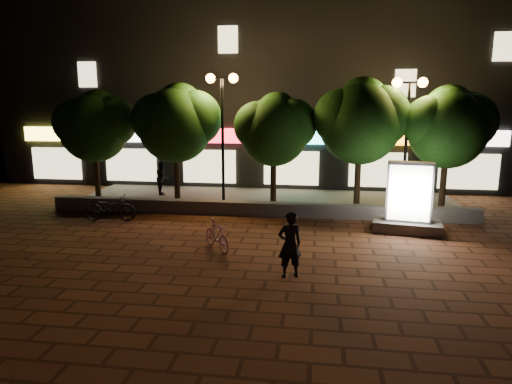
% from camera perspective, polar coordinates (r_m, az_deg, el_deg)
% --- Properties ---
extents(ground, '(80.00, 80.00, 0.00)m').
position_cam_1_polar(ground, '(13.11, -2.43, -7.22)').
color(ground, brown).
rests_on(ground, ground).
extents(retaining_wall, '(16.00, 0.45, 0.50)m').
position_cam_1_polar(retaining_wall, '(16.84, 0.01, -2.13)').
color(retaining_wall, slate).
rests_on(retaining_wall, ground).
extents(sidewalk, '(16.00, 5.00, 0.08)m').
position_cam_1_polar(sidewalk, '(19.31, 1.04, -1.03)').
color(sidewalk, slate).
rests_on(sidewalk, ground).
extents(building_block, '(28.00, 8.12, 11.30)m').
position_cam_1_polar(building_block, '(25.33, 2.90, 13.18)').
color(building_block, black).
rests_on(building_block, ground).
extents(tree_far_left, '(3.36, 2.80, 4.63)m').
position_cam_1_polar(tree_far_left, '(19.96, -19.74, 8.15)').
color(tree_far_left, '#322213').
rests_on(tree_far_left, sidewalk).
extents(tree_left, '(3.60, 3.00, 4.89)m').
position_cam_1_polar(tree_left, '(18.60, -10.05, 8.92)').
color(tree_left, '#322213').
rests_on(tree_left, sidewalk).
extents(tree_mid, '(3.24, 2.70, 4.50)m').
position_cam_1_polar(tree_mid, '(17.79, 2.45, 8.24)').
color(tree_mid, '#322213').
rests_on(tree_mid, sidewalk).
extents(tree_right, '(3.72, 3.10, 5.07)m').
position_cam_1_polar(tree_right, '(17.77, 13.26, 9.08)').
color(tree_right, '#322213').
rests_on(tree_right, sidewalk).
extents(tree_far_right, '(3.48, 2.90, 4.76)m').
position_cam_1_polar(tree_far_right, '(18.34, 23.32, 7.91)').
color(tree_far_right, '#322213').
rests_on(tree_far_right, sidewalk).
extents(street_lamp_left, '(1.26, 0.36, 5.18)m').
position_cam_1_polar(street_lamp_left, '(17.83, -4.31, 10.84)').
color(street_lamp_left, black).
rests_on(street_lamp_left, sidewalk).
extents(street_lamp_right, '(1.26, 0.36, 4.98)m').
position_cam_1_polar(street_lamp_right, '(17.72, 18.76, 9.84)').
color(street_lamp_right, black).
rests_on(street_lamp_right, sidewalk).
extents(ad_kiosk, '(2.28, 1.41, 2.31)m').
position_cam_1_polar(ad_kiosk, '(15.36, 18.81, -1.45)').
color(ad_kiosk, slate).
rests_on(ad_kiosk, ground).
extents(scooter_pink, '(1.24, 1.39, 0.88)m').
position_cam_1_polar(scooter_pink, '(12.91, -5.01, -5.52)').
color(scooter_pink, '#C67B97').
rests_on(scooter_pink, ground).
extents(rider, '(0.70, 0.59, 1.65)m').
position_cam_1_polar(rider, '(10.85, 4.32, -6.67)').
color(rider, black).
rests_on(rider, ground).
extents(scooter_parked, '(1.89, 0.86, 0.96)m').
position_cam_1_polar(scooter_parked, '(16.82, -18.06, -1.92)').
color(scooter_parked, black).
rests_on(scooter_parked, ground).
extents(pedestrian, '(0.81, 0.90, 1.51)m').
position_cam_1_polar(pedestrian, '(20.65, -11.81, 1.78)').
color(pedestrian, black).
rests_on(pedestrian, sidewalk).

